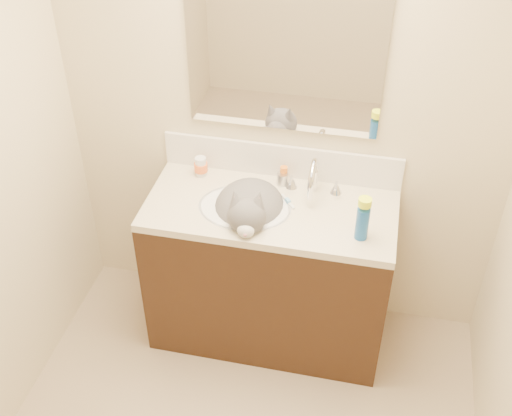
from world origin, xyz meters
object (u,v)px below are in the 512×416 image
at_px(faucet, 313,180).
at_px(silver_jar, 282,179).
at_px(cat, 249,210).
at_px(basin, 245,219).
at_px(vanity_cabinet, 269,275).
at_px(pill_bottle, 201,166).
at_px(spray_can, 362,223).
at_px(amber_bottle, 284,175).

bearing_deg(faucet, silver_jar, 161.00).
xyz_separation_m(faucet, silver_jar, (-0.16, 0.05, -0.05)).
distance_m(cat, silver_jar, 0.26).
distance_m(basin, silver_jar, 0.28).
xyz_separation_m(vanity_cabinet, cat, (-0.10, -0.03, 0.44)).
bearing_deg(vanity_cabinet, silver_jar, 83.74).
bearing_deg(basin, faucet, 29.12).
height_order(vanity_cabinet, basin, basin).
xyz_separation_m(pill_bottle, silver_jar, (0.42, 0.01, -0.02)).
bearing_deg(cat, basin, 163.83).
bearing_deg(pill_bottle, basin, -37.77).
relative_size(silver_jar, spray_can, 0.40).
relative_size(faucet, pill_bottle, 2.73).
height_order(faucet, amber_bottle, faucet).
height_order(cat, pill_bottle, cat).
bearing_deg(faucet, pill_bottle, 175.36).
distance_m(cat, amber_bottle, 0.28).
height_order(pill_bottle, silver_jar, pill_bottle).
xyz_separation_m(amber_bottle, spray_can, (0.41, -0.34, 0.03)).
bearing_deg(faucet, spray_can, -46.34).
bearing_deg(amber_bottle, silver_jar, -101.92).
xyz_separation_m(faucet, amber_bottle, (-0.16, 0.07, -0.04)).
xyz_separation_m(faucet, pill_bottle, (-0.58, 0.05, -0.03)).
distance_m(faucet, amber_bottle, 0.18).
bearing_deg(cat, vanity_cabinet, 9.87).
bearing_deg(spray_can, silver_jar, 142.06).
bearing_deg(amber_bottle, faucet, -24.51).
bearing_deg(basin, amber_bottle, 58.74).
relative_size(amber_bottle, spray_can, 0.58).
height_order(faucet, pill_bottle, faucet).
relative_size(faucet, silver_jar, 4.36).
height_order(faucet, silver_jar, faucet).
xyz_separation_m(faucet, spray_can, (0.26, -0.27, -0.01)).
distance_m(cat, pill_bottle, 0.38).
bearing_deg(pill_bottle, amber_bottle, 3.30).
distance_m(faucet, spray_can, 0.37).
bearing_deg(spray_can, vanity_cabinet, 163.09).
xyz_separation_m(silver_jar, spray_can, (0.42, -0.32, 0.05)).
bearing_deg(vanity_cabinet, pill_bottle, 155.10).
bearing_deg(silver_jar, spray_can, -37.94).
relative_size(basin, silver_jar, 7.00).
relative_size(cat, amber_bottle, 5.37).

